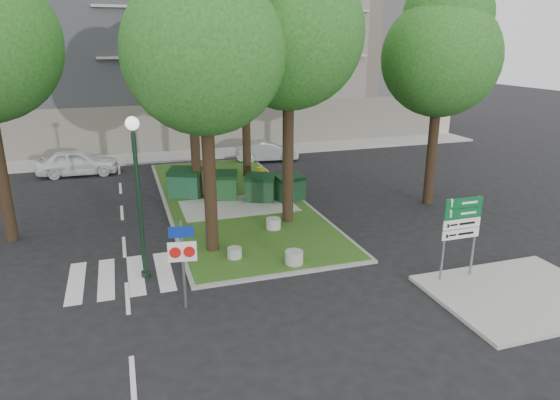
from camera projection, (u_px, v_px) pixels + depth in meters
name	position (u px, v px, depth m)	size (l,w,h in m)	color
ground	(274.00, 276.00, 15.94)	(120.00, 120.00, 0.00)	black
median_island	(233.00, 201.00, 23.32)	(6.00, 16.00, 0.12)	#234A15
median_kerb	(233.00, 201.00, 23.33)	(6.30, 16.30, 0.10)	gray
sidewalk_corner	(520.00, 295.00, 14.66)	(5.00, 4.00, 0.12)	#999993
building_sidewalk	(190.00, 155.00, 32.69)	(42.00, 3.00, 0.12)	#999993
zebra_crossing	(150.00, 273.00, 16.20)	(5.00, 3.00, 0.01)	silver
apartment_building	(170.00, 30.00, 37.07)	(41.00, 12.00, 16.00)	tan
tree_median_near_left	(206.00, 37.00, 15.62)	(5.20, 5.20, 10.53)	black
tree_median_near_right	(290.00, 18.00, 18.26)	(5.60, 5.60, 11.46)	black
tree_median_mid	(192.00, 46.00, 21.76)	(4.80, 4.80, 9.99)	black
tree_median_far	(245.00, 17.00, 25.01)	(5.80, 5.80, 11.93)	black
tree_street_right	(443.00, 46.00, 21.07)	(5.00, 5.00, 10.06)	black
dumpster_a	(185.00, 183.00, 23.63)	(1.78, 1.55, 1.38)	#103E26
dumpster_b	(222.00, 186.00, 23.27)	(1.62, 1.32, 1.31)	#113B15
dumpster_c	(260.00, 188.00, 22.98)	(1.64, 1.43, 1.27)	black
dumpster_d	(289.00, 187.00, 23.15)	(1.48, 1.19, 1.22)	#134023
bollard_left	(235.00, 253.00, 17.00)	(0.49, 0.49, 0.35)	#979693
bollard_right	(294.00, 257.00, 16.55)	(0.61, 0.61, 0.43)	#989894
bollard_mid	(273.00, 223.00, 19.65)	(0.58, 0.58, 0.41)	#A0A29C
litter_bin	(261.00, 174.00, 26.33)	(0.42, 0.42, 0.73)	gold
street_lamp	(137.00, 180.00, 14.97)	(0.41, 0.41, 5.11)	black
traffic_sign_pole	(182.00, 253.00, 13.59)	(0.78, 0.16, 2.61)	slate
directional_sign	(461.00, 225.00, 15.13)	(1.30, 0.08, 2.61)	slate
car_white	(78.00, 162.00, 27.82)	(1.73, 4.29, 1.46)	white
car_silver	(266.00, 151.00, 31.08)	(1.34, 3.83, 1.26)	#9B9FA3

